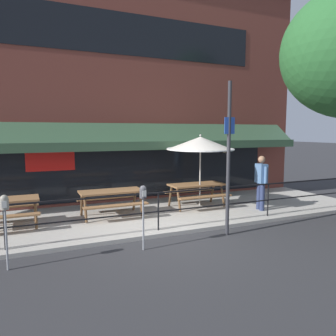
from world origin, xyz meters
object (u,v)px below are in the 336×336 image
Objects in this scene: picnic_table_right at (197,189)px; street_sign_pole at (228,158)px; parking_meter_near at (5,210)px; picnic_table_left at (1,205)px; parking_meter_far at (143,198)px; picnic_table_centre at (111,196)px; patio_umbrella_right at (200,144)px; pedestrian_walking at (261,180)px.

picnic_table_right is 0.48× the size of street_sign_pole.
street_sign_pole reaches higher than parking_meter_near.
picnic_table_left is 1.00× the size of picnic_table_right.
parking_meter_far is 0.38× the size of street_sign_pole.
picnic_table_right is 3.99m from parking_meter_far.
picnic_table_right is at bearing 1.76° from picnic_table_centre.
patio_umbrella_right is at bearing 42.29° from parking_meter_far.
parking_meter_far is at bearing -42.04° from picnic_table_left.
picnic_table_centre is at bearing -178.24° from picnic_table_right.
picnic_table_centre is at bearing 45.42° from parking_meter_near.
patio_umbrella_right reaches higher than picnic_table_centre.
street_sign_pole is (-2.21, -1.45, 0.88)m from pedestrian_walking.
parking_meter_near is 1.00× the size of parking_meter_far.
pedestrian_walking is 1.20× the size of parking_meter_near.
picnic_table_centre is 1.05× the size of pedestrian_walking.
street_sign_pole is at bearing -146.81° from pedestrian_walking.
parking_meter_far is (2.89, -2.61, 0.44)m from picnic_table_left.
parking_meter_near is at bearing -155.16° from patio_umbrella_right.
parking_meter_far is at bearing -0.67° from parking_meter_near.
parking_meter_far is (0.03, -2.69, 0.44)m from picnic_table_centre.
street_sign_pole reaches higher than picnic_table_centre.
picnic_table_right is at bearing 90.00° from patio_umbrella_right.
parking_meter_near is (-5.48, -2.54, -1.03)m from patio_umbrella_right.
parking_meter_near is (0.23, -2.58, 0.44)m from picnic_table_left.
patio_umbrella_right is 2.49m from street_sign_pole.
picnic_table_left is 5.90m from patio_umbrella_right.
patio_umbrella_right is at bearing -0.40° from picnic_table_left.
pedestrian_walking reaches higher than parking_meter_near.
street_sign_pole reaches higher than patio_umbrella_right.
parking_meter_near is (-5.48, -2.75, 0.44)m from picnic_table_right.
picnic_table_centre is at bearing 1.72° from picnic_table_left.
patio_umbrella_right is 0.63× the size of street_sign_pole.
parking_meter_near and parking_meter_far have the same top height.
pedestrian_walking is 2.78m from street_sign_pole.
patio_umbrella_right is at bearing 149.57° from pedestrian_walking.
picnic_table_right is (5.71, 0.17, 0.00)m from picnic_table_left.
patio_umbrella_right is (2.86, -0.13, 1.47)m from picnic_table_centre.
picnic_table_centre is 1.27× the size of parking_meter_far.
parking_meter_near is at bearing -153.35° from picnic_table_right.
pedestrian_walking is at bearing 12.43° from parking_meter_near.
street_sign_pole is at bearing 3.96° from parking_meter_far.
parking_meter_near is (-2.62, -2.66, 0.44)m from picnic_table_centre.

